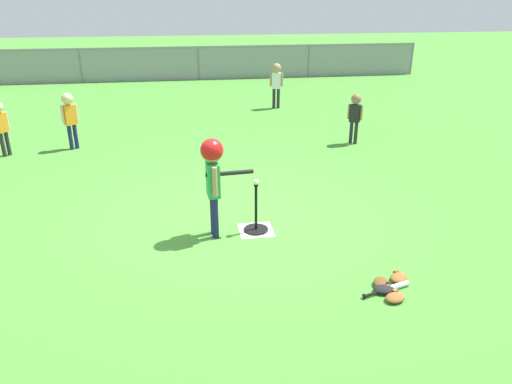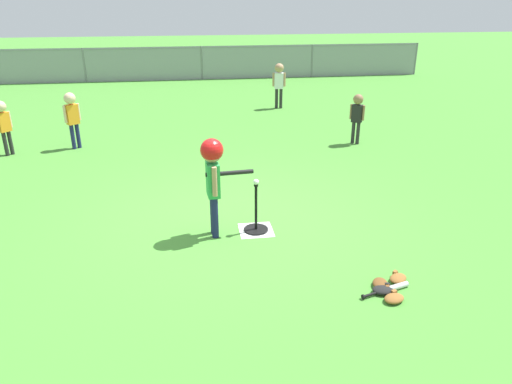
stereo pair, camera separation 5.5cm
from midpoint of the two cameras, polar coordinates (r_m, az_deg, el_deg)
name	(u,v)px [view 1 (the left image)]	position (r m, az deg, el deg)	size (l,w,h in m)	color
ground_plane	(234,218)	(6.65, -2.93, -3.12)	(60.00, 60.00, 0.00)	#478C33
home_plate	(256,230)	(6.31, -0.25, -4.58)	(0.44, 0.44, 0.01)	white
batting_tee	(256,223)	(6.26, -0.25, -3.78)	(0.32, 0.32, 0.65)	black
baseball_on_tee	(256,182)	(6.02, -0.26, 1.21)	(0.07, 0.07, 0.07)	white
batter_child	(213,168)	(5.85, -5.43, 2.87)	(0.65, 0.37, 1.29)	#191E4C
fielder_deep_center	(276,80)	(12.94, 2.33, 13.29)	(0.34, 0.23, 1.18)	#262626
fielder_near_right	(355,112)	(9.96, 11.62, 9.35)	(0.26, 0.22, 1.02)	#262626
fielder_near_left	(69,113)	(10.08, -21.57, 8.74)	(0.28, 0.24, 1.12)	#191E4C
fielder_deep_left	(0,121)	(10.18, -28.40, 7.45)	(0.23, 0.25, 1.05)	#262626
spare_bat_silver	(393,287)	(5.31, 15.73, -10.94)	(0.57, 0.22, 0.06)	silver
glove_by_plate	(384,289)	(5.25, 14.78, -11.18)	(0.24, 0.18, 0.07)	black
glove_near_bats	(399,277)	(5.49, 16.41, -9.77)	(0.27, 0.26, 0.07)	brown
glove_tossed_aside	(395,297)	(5.16, 16.01, -12.02)	(0.26, 0.23, 0.07)	brown
glove_outfield_drop	(381,283)	(5.35, 14.48, -10.50)	(0.23, 0.26, 0.07)	brown
outfield_fence	(198,62)	(17.53, -7.01, 15.19)	(16.06, 0.06, 1.15)	slate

